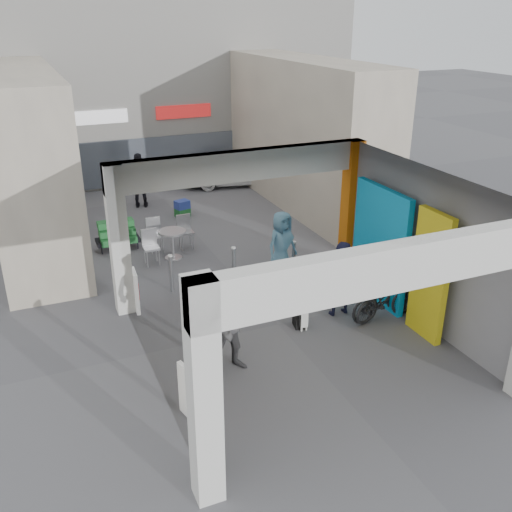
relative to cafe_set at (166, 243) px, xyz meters
name	(u,v)px	position (x,y,z in m)	size (l,w,h in m)	color
ground	(278,325)	(1.27, -4.85, -0.35)	(90.00, 90.00, 0.00)	#57575C
arcade_canopy	(322,238)	(1.81, -5.67, 1.95)	(6.40, 6.45, 6.40)	silver
far_building	(132,76)	(1.27, 9.14, 3.64)	(18.00, 4.08, 8.00)	white
plaza_bldg_left	(28,159)	(-3.23, 2.65, 2.15)	(2.00, 9.00, 5.00)	beige
plaza_bldg_right	(305,134)	(5.77, 2.65, 2.15)	(2.00, 9.00, 5.00)	beige
bollard_left	(171,274)	(-0.47, -2.34, 0.14)	(0.09, 0.09, 0.97)	gray
bollard_center	(234,265)	(1.16, -2.39, 0.12)	(0.09, 0.09, 0.94)	gray
bollard_right	(294,258)	(2.81, -2.53, 0.09)	(0.09, 0.09, 0.88)	gray
advert_board_near	(188,393)	(-1.47, -7.10, 0.16)	(0.21, 0.55, 1.00)	white
advert_board_far	(136,291)	(-1.47, -2.94, 0.16)	(0.13, 0.55, 1.00)	white
cafe_set	(166,243)	(0.00, 0.00, 0.00)	(1.63, 1.31, 0.98)	#AFAEB4
produce_stand	(118,238)	(-1.17, 1.00, -0.03)	(1.24, 0.67, 0.81)	black
crate_stack	(182,208)	(1.37, 2.98, -0.07)	(0.53, 0.46, 0.56)	#1A5B26
border_collie	(301,317)	(1.68, -5.18, -0.08)	(0.25, 0.49, 0.68)	black
man_with_dog	(340,278)	(2.76, -4.93, 0.55)	(0.65, 0.43, 1.79)	black
man_back_turned	(232,325)	(-0.27, -6.05, 0.64)	(0.96, 0.75, 1.98)	#3F3E41
man_elderly	(282,245)	(2.41, -2.62, 0.55)	(0.88, 0.57, 1.80)	#5A8FB0
man_crates	(140,181)	(0.33, 4.54, 0.62)	(1.13, 0.47, 1.93)	black
bicycle_front	(380,299)	(3.57, -5.39, 0.09)	(0.58, 1.67, 0.88)	black
bicycle_rear	(385,299)	(3.57, -5.57, 0.17)	(0.49, 1.72, 1.03)	black
white_van	(233,168)	(4.32, 5.89, 0.34)	(1.62, 4.03, 1.37)	white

